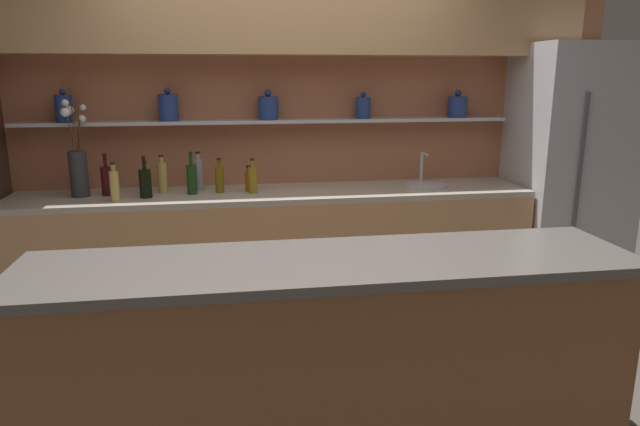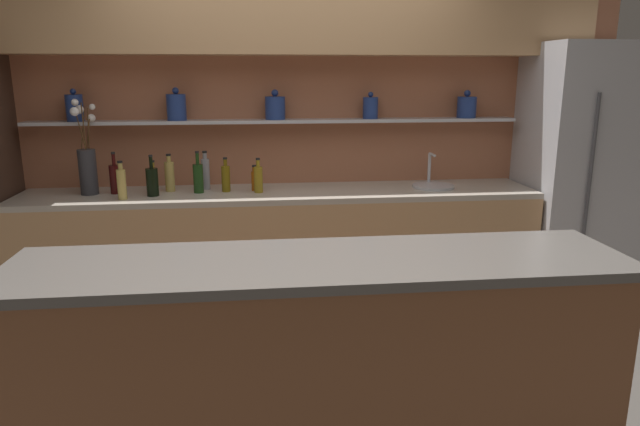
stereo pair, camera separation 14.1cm
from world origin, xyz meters
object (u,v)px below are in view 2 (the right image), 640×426
refrigerator (579,177)px  bottle_wine_2 (152,181)px  bottle_spirit_8 (170,176)px  bottle_wine_9 (115,178)px  flower_vase (87,163)px  bottle_oil_5 (154,180)px  bottle_spirit_6 (122,183)px  bottle_spirit_3 (206,173)px  bottle_wine_7 (198,177)px  sink_fixture (433,184)px  bottle_oil_1 (226,178)px  bottle_sauce_4 (255,180)px  bottle_oil_0 (258,179)px

refrigerator → bottle_wine_2: 3.18m
bottle_spirit_8 → bottle_wine_9: 0.38m
flower_vase → bottle_oil_5: flower_vase is taller
flower_vase → bottle_spirit_6: flower_vase is taller
bottle_spirit_3 → bottle_wine_9: size_ratio=0.95×
bottle_spirit_6 → bottle_wine_7: size_ratio=0.88×
refrigerator → flower_vase: 3.64m
bottle_oil_5 → bottle_spirit_6: bearing=-130.9°
flower_vase → sink_fixture: 2.50m
bottle_oil_1 → bottle_oil_5: 0.51m
bottle_spirit_3 → sink_fixture: bearing=-4.2°
bottle_sauce_4 → bottle_wine_7: 0.40m
flower_vase → bottle_spirit_6: bearing=-37.0°
sink_fixture → bottle_sauce_4: 1.33m
refrigerator → bottle_oil_0: refrigerator is taller
bottle_oil_0 → bottle_wine_7: size_ratio=0.83×
bottle_sauce_4 → bottle_spirit_3: bearing=165.3°
bottle_oil_0 → bottle_sauce_4: 0.08m
bottle_sauce_4 → bottle_wine_9: bottle_wine_9 is taller
bottle_oil_1 → bottle_spirit_8: bottle_spirit_8 is taller
bottle_spirit_3 → bottle_wine_7: bearing=-108.3°
bottle_oil_0 → bottle_sauce_4: (-0.03, 0.07, -0.02)m
bottle_spirit_3 → bottle_spirit_8: bearing=-169.0°
bottle_spirit_6 → bottle_spirit_8: 0.38m
bottle_sauce_4 → bottle_wine_7: (-0.40, -0.03, 0.03)m
sink_fixture → refrigerator: bearing=-2.4°
sink_fixture → bottle_wine_2: size_ratio=1.08×
flower_vase → bottle_wine_2: size_ratio=2.31×
sink_fixture → bottle_wine_2: bottle_wine_2 is taller
bottle_spirit_3 → flower_vase: bearing=-173.6°
flower_vase → bottle_spirit_8: (0.55, 0.04, -0.11)m
bottle_wine_9 → flower_vase: bearing=-178.8°
bottle_sauce_4 → bottle_spirit_6: bottle_spirit_6 is taller
bottle_wine_2 → bottle_spirit_8: (0.10, 0.15, 0.01)m
bottle_spirit_6 → bottle_wine_2: bearing=26.0°
flower_vase → bottle_spirit_6: 0.35m
refrigerator → bottle_sauce_4: 2.47m
flower_vase → bottle_spirit_6: size_ratio=2.53×
refrigerator → bottle_sauce_4: refrigerator is taller
bottle_oil_0 → bottle_spirit_8: bearing=169.6°
bottle_wine_2 → bottle_oil_5: 0.11m
bottle_oil_5 → bottle_oil_1: bearing=-1.9°
bottle_oil_1 → bottle_spirit_6: (-0.69, -0.19, 0.01)m
bottle_spirit_6 → bottle_spirit_8: bearing=40.7°
bottle_spirit_8 → bottle_wine_9: bottle_wine_9 is taller
bottle_wine_7 → bottle_wine_9: bottle_wine_7 is taller
bottle_oil_1 → flower_vase: bearing=179.0°
bottle_oil_0 → bottle_wine_2: size_ratio=0.86×
bottle_oil_0 → bottle_spirit_8: 0.65m
flower_vase → bottle_oil_1: (0.96, -0.02, -0.12)m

